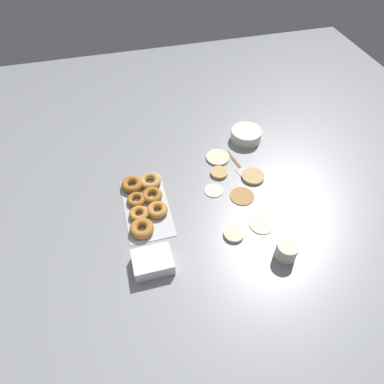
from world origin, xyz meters
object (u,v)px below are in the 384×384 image
(donut_tray, at_px, (144,202))
(pancake_6, at_px, (219,173))
(pancake_3, at_px, (262,224))
(batter_bowl, at_px, (246,135))
(spatula, at_px, (243,172))
(pancake_4, at_px, (234,234))
(container_stack, at_px, (153,262))
(pancake_0, at_px, (242,196))
(paper_cup, at_px, (286,251))
(pancake_1, at_px, (218,157))
(pancake_5, at_px, (253,176))
(pancake_2, at_px, (214,190))

(donut_tray, bearing_deg, pancake_6, 104.42)
(pancake_3, xyz_separation_m, batter_bowl, (-0.55, 0.14, 0.03))
(pancake_3, xyz_separation_m, spatula, (-0.32, 0.04, -0.00))
(pancake_4, xyz_separation_m, container_stack, (0.06, -0.35, 0.02))
(batter_bowl, bearing_deg, pancake_0, -22.81)
(paper_cup, relative_size, spatula, 0.34)
(batter_bowl, xyz_separation_m, container_stack, (0.63, -0.62, 0.00))
(pancake_3, relative_size, pancake_4, 1.28)
(container_stack, height_order, spatula, container_stack)
(pancake_6, height_order, spatula, pancake_6)
(batter_bowl, bearing_deg, pancake_6, -45.45)
(pancake_0, distance_m, pancake_1, 0.28)
(pancake_1, bearing_deg, pancake_5, 35.15)
(pancake_2, bearing_deg, pancake_6, 149.88)
(pancake_2, distance_m, donut_tray, 0.32)
(pancake_1, distance_m, paper_cup, 0.62)
(pancake_0, relative_size, batter_bowl, 0.70)
(donut_tray, xyz_separation_m, paper_cup, (0.41, 0.50, 0.02))
(pancake_3, height_order, pancake_5, pancake_5)
(pancake_0, distance_m, pancake_5, 0.14)
(pancake_3, relative_size, container_stack, 0.72)
(pancake_0, height_order, pancake_3, same)
(pancake_1, height_order, spatula, pancake_1)
(pancake_6, xyz_separation_m, paper_cup, (0.51, 0.11, 0.03))
(pancake_4, distance_m, pancake_6, 0.36)
(pancake_2, xyz_separation_m, pancake_6, (-0.10, 0.06, 0.00))
(pancake_6, bearing_deg, pancake_3, 13.90)
(pancake_2, relative_size, pancake_3, 0.79)
(batter_bowl, bearing_deg, pancake_1, -60.78)
(paper_cup, bearing_deg, pancake_2, -157.20)
(paper_cup, xyz_separation_m, spatula, (-0.49, 0.01, -0.04))
(pancake_2, bearing_deg, pancake_5, 99.55)
(pancake_1, bearing_deg, spatula, 35.86)
(pancake_0, bearing_deg, pancake_5, 137.42)
(spatula, bearing_deg, donut_tray, -91.31)
(pancake_3, xyz_separation_m, paper_cup, (0.17, 0.03, 0.03))
(pancake_0, xyz_separation_m, donut_tray, (-0.07, -0.44, 0.01))
(batter_bowl, bearing_deg, paper_cup, -8.38)
(pancake_3, distance_m, spatula, 0.32)
(pancake_1, bearing_deg, pancake_6, -14.57)
(pancake_6, distance_m, donut_tray, 0.40)
(spatula, bearing_deg, paper_cup, -11.30)
(pancake_4, bearing_deg, paper_cup, 47.71)
(pancake_3, distance_m, donut_tray, 0.52)
(spatula, bearing_deg, pancake_5, 22.78)
(donut_tray, distance_m, batter_bowl, 0.68)
(pancake_2, bearing_deg, pancake_1, 157.52)
(pancake_5, bearing_deg, pancake_6, -113.43)
(pancake_4, height_order, paper_cup, paper_cup)
(pancake_4, distance_m, paper_cup, 0.22)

